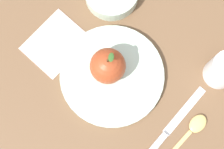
{
  "coord_description": "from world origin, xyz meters",
  "views": [
    {
      "loc": [
        -0.1,
        -0.09,
        0.78
      ],
      "look_at": [
        0.01,
        0.03,
        0.02
      ],
      "focal_mm": 52.99,
      "sensor_mm": 36.0,
      "label": 1
    }
  ],
  "objects_px": {
    "dinner_plate": "(112,75)",
    "cup": "(224,70)",
    "spoon": "(193,129)",
    "linen_napkin": "(56,43)",
    "apple": "(108,66)",
    "knife": "(169,130)"
  },
  "relations": [
    {
      "from": "apple",
      "to": "knife",
      "type": "bearing_deg",
      "value": -84.7
    },
    {
      "from": "knife",
      "to": "linen_napkin",
      "type": "height_order",
      "value": "knife"
    },
    {
      "from": "cup",
      "to": "apple",
      "type": "bearing_deg",
      "value": 138.81
    },
    {
      "from": "spoon",
      "to": "cup",
      "type": "bearing_deg",
      "value": 22.48
    },
    {
      "from": "dinner_plate",
      "to": "spoon",
      "type": "height_order",
      "value": "dinner_plate"
    },
    {
      "from": "knife",
      "to": "linen_napkin",
      "type": "xyz_separation_m",
      "value": [
        -0.07,
        0.33,
        -0.0
      ]
    },
    {
      "from": "knife",
      "to": "spoon",
      "type": "xyz_separation_m",
      "value": [
        0.04,
        -0.03,
        0.0
      ]
    },
    {
      "from": "cup",
      "to": "spoon",
      "type": "relative_size",
      "value": 0.5
    },
    {
      "from": "knife",
      "to": "linen_napkin",
      "type": "bearing_deg",
      "value": 102.06
    },
    {
      "from": "dinner_plate",
      "to": "apple",
      "type": "xyz_separation_m",
      "value": [
        -0.0,
        0.01,
        0.05
      ]
    },
    {
      "from": "linen_napkin",
      "to": "apple",
      "type": "bearing_deg",
      "value": -68.87
    },
    {
      "from": "spoon",
      "to": "knife",
      "type": "bearing_deg",
      "value": 142.24
    },
    {
      "from": "knife",
      "to": "linen_napkin",
      "type": "relative_size",
      "value": 1.55
    },
    {
      "from": "dinner_plate",
      "to": "linen_napkin",
      "type": "relative_size",
      "value": 1.76
    },
    {
      "from": "spoon",
      "to": "linen_napkin",
      "type": "xyz_separation_m",
      "value": [
        -0.12,
        0.37,
        -0.0
      ]
    },
    {
      "from": "dinner_plate",
      "to": "cup",
      "type": "bearing_deg",
      "value": -38.76
    },
    {
      "from": "apple",
      "to": "spoon",
      "type": "height_order",
      "value": "apple"
    },
    {
      "from": "dinner_plate",
      "to": "spoon",
      "type": "distance_m",
      "value": 0.23
    },
    {
      "from": "cup",
      "to": "spoon",
      "type": "xyz_separation_m",
      "value": [
        -0.14,
        -0.06,
        -0.04
      ]
    },
    {
      "from": "dinner_plate",
      "to": "spoon",
      "type": "xyz_separation_m",
      "value": [
        0.06,
        -0.22,
        -0.01
      ]
    },
    {
      "from": "knife",
      "to": "apple",
      "type": "bearing_deg",
      "value": 95.3
    },
    {
      "from": "cup",
      "to": "knife",
      "type": "height_order",
      "value": "cup"
    }
  ]
}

